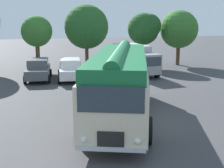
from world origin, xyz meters
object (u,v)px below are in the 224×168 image
at_px(car_near_left, 38,69).
at_px(box_van, 135,59).
at_px(car_mid_right, 105,68).
at_px(vintage_bus, 120,80).
at_px(car_mid_left, 70,69).

distance_m(car_near_left, box_van, 8.22).
height_order(car_near_left, car_mid_right, same).
xyz_separation_m(car_near_left, car_mid_right, (5.22, -0.69, 0.00)).
height_order(vintage_bus, box_van, vintage_bus).
xyz_separation_m(car_mid_left, box_van, (5.74, 1.06, 0.52)).
bearing_deg(car_near_left, box_van, 3.00).
bearing_deg(car_mid_left, car_near_left, 165.45).
height_order(vintage_bus, car_mid_right, vintage_bus).
distance_m(car_mid_left, box_van, 5.87).
height_order(car_mid_left, box_van, box_van).
distance_m(vintage_bus, car_near_left, 11.41).
bearing_deg(box_van, car_mid_left, -169.50).
height_order(vintage_bus, car_mid_left, vintage_bus).
bearing_deg(box_van, car_near_left, -177.00).
height_order(car_mid_right, box_van, box_van).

